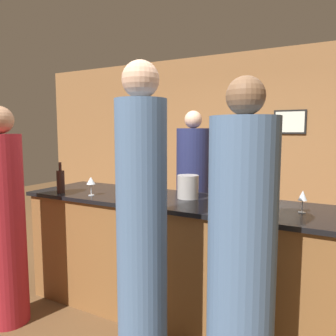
% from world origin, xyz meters
% --- Properties ---
extents(ground_plane, '(14.00, 14.00, 0.00)m').
position_xyz_m(ground_plane, '(0.00, 0.00, 0.00)').
color(ground_plane, brown).
extents(back_wall, '(8.00, 0.08, 2.80)m').
position_xyz_m(back_wall, '(0.00, 2.53, 1.40)').
color(back_wall, olive).
rests_on(back_wall, ground_plane).
extents(bar_counter, '(2.72, 0.77, 1.04)m').
position_xyz_m(bar_counter, '(0.00, 0.00, 0.52)').
color(bar_counter, brown).
rests_on(bar_counter, ground_plane).
extents(bartender, '(0.37, 0.37, 1.84)m').
position_xyz_m(bartender, '(-0.20, 0.91, 0.85)').
color(bartender, '#1E234C').
rests_on(bartender, ground_plane).
extents(guest_0, '(0.37, 0.37, 1.90)m').
position_xyz_m(guest_0, '(0.83, -0.72, 0.88)').
color(guest_0, '#4C6B93').
rests_on(guest_0, ground_plane).
extents(guest_1, '(0.32, 0.32, 2.04)m').
position_xyz_m(guest_1, '(0.20, -0.76, 0.97)').
color(guest_1, '#4C6B93').
rests_on(guest_1, ground_plane).
extents(guest_2, '(0.32, 0.32, 1.82)m').
position_xyz_m(guest_2, '(-1.14, -0.77, 0.85)').
color(guest_2, maroon).
rests_on(guest_2, ground_plane).
extents(wine_bottle_0, '(0.07, 0.07, 0.29)m').
position_xyz_m(wine_bottle_0, '(-1.03, -0.26, 1.15)').
color(wine_bottle_0, black).
rests_on(wine_bottle_0, bar_counter).
extents(ice_bucket, '(0.18, 0.18, 0.20)m').
position_xyz_m(ice_bucket, '(0.13, 0.08, 1.14)').
color(ice_bucket, '#9E9993').
rests_on(ice_bucket, bar_counter).
extents(wine_glass_0, '(0.06, 0.06, 0.16)m').
position_xyz_m(wine_glass_0, '(1.06, -0.00, 1.16)').
color(wine_glass_0, silver).
rests_on(wine_glass_0, bar_counter).
extents(wine_glass_1, '(0.08, 0.08, 0.17)m').
position_xyz_m(wine_glass_1, '(-0.69, -0.22, 1.17)').
color(wine_glass_1, silver).
rests_on(wine_glass_1, bar_counter).
extents(wine_glass_2, '(0.08, 0.08, 0.16)m').
position_xyz_m(wine_glass_2, '(0.43, -0.08, 1.16)').
color(wine_glass_2, silver).
rests_on(wine_glass_2, bar_counter).
extents(wine_glass_3, '(0.07, 0.07, 0.16)m').
position_xyz_m(wine_glass_3, '(0.59, -0.23, 1.16)').
color(wine_glass_3, silver).
rests_on(wine_glass_3, bar_counter).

